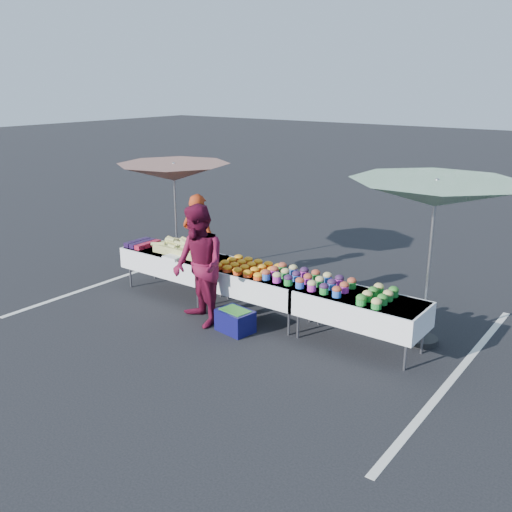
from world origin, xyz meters
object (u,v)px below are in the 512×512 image
Objects in this scene: vendor at (199,240)px; umbrella_right at (436,195)px; table_center at (256,281)px; table_right at (360,307)px; storage_bin at (235,320)px; umbrella_left at (174,173)px; table_left at (174,261)px; customer at (199,266)px.

umbrella_right reaches higher than vendor.
table_right is (1.80, 0.00, 0.00)m from table_center.
storage_bin is at bearing -81.06° from table_center.
umbrella_left reaches higher than vendor.
storage_bin is at bearing -19.09° from table_left.
table_center is 0.78m from storage_bin.
storage_bin is (1.81, -1.21, -0.67)m from vendor.
customer is (-2.32, -0.75, 0.35)m from table_right.
table_left is 0.61× the size of umbrella_right.
table_center is (1.80, 0.00, 0.00)m from table_left.
customer is at bearing -124.73° from table_center.
customer is (1.18, -1.30, 0.08)m from vendor.
customer reaches higher than storage_bin.
umbrella_left is 0.79× the size of umbrella_right.
table_left is 1.74m from umbrella_left.
umbrella_left is (-2.50, 0.80, 1.38)m from table_center.
table_center is at bearing -17.74° from umbrella_left.
vendor is at bearing 156.63° from customer.
table_right is 3.56m from vendor.
umbrella_right reaches higher than storage_bin.
table_center is 0.78× the size of umbrella_left.
table_right is at bearing 0.00° from table_left.
umbrella_left reaches higher than storage_bin.
table_left is 2.05m from storage_bin.
vendor is 0.56× the size of umbrella_right.
table_left is 0.62m from vendor.
storage_bin is (0.62, 0.09, -0.76)m from customer.
table_right is (3.60, 0.00, 0.00)m from table_left.
umbrella_left is at bearing 162.26° from table_center.
umbrella_left is (-0.80, 0.25, 1.11)m from vendor.
table_center is at bearing 107.61° from storage_bin.
table_left is at bearing 180.00° from table_center.
vendor is at bearing 171.07° from table_right.
storage_bin is at bearing 133.60° from vendor.
customer reaches higher than vendor.
vendor is 0.71× the size of umbrella_left.
table_center is 0.61× the size of umbrella_right.
vendor reaches higher than table_left.
table_center is 0.98m from customer.
table_center is 1.80m from table_right.
table_center is 1.09× the size of vendor.
table_center is 1.00× the size of table_right.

